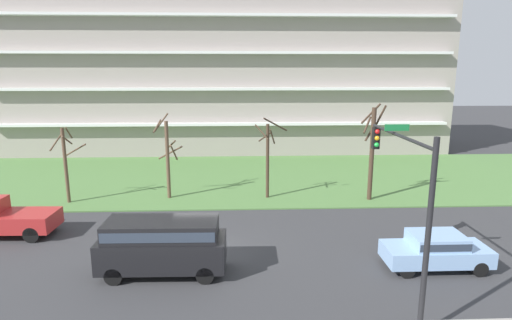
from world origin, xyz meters
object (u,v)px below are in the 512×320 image
at_px(tree_left, 168,156).
at_px(tree_center, 268,156).
at_px(tree_right, 372,149).
at_px(traffic_signal_mast, 406,186).
at_px(van_black_near_left, 162,243).
at_px(tree_far_left, 66,162).
at_px(sedan_blue_center_left, 436,249).

relative_size(tree_left, tree_center, 1.02).
bearing_deg(tree_right, tree_center, 174.79).
bearing_deg(traffic_signal_mast, van_black_near_left, 163.31).
relative_size(tree_far_left, tree_right, 0.79).
distance_m(tree_far_left, traffic_signal_mast, 20.94).
bearing_deg(tree_center, tree_right, -5.21).
distance_m(tree_far_left, tree_center, 12.82).
height_order(tree_left, tree_right, tree_right).
distance_m(tree_left, sedan_blue_center_left, 16.96).
bearing_deg(tree_center, sedan_blue_center_left, -57.65).
relative_size(van_black_near_left, traffic_signal_mast, 0.81).
relative_size(tree_right, sedan_blue_center_left, 1.43).
distance_m(tree_left, van_black_near_left, 10.82).
bearing_deg(traffic_signal_mast, tree_center, 106.54).
bearing_deg(tree_left, traffic_signal_mast, -51.94).
bearing_deg(traffic_signal_mast, tree_far_left, 143.00).
distance_m(van_black_near_left, traffic_signal_mast, 9.84).
xyz_separation_m(tree_far_left, sedan_blue_center_left, (19.32, -9.87, -1.85)).
bearing_deg(tree_center, traffic_signal_mast, -73.46).
xyz_separation_m(tree_center, sedan_blue_center_left, (6.51, -10.28, -2.01)).
height_order(tree_center, sedan_blue_center_left, tree_center).
bearing_deg(traffic_signal_mast, tree_left, 128.06).
height_order(tree_far_left, tree_center, tree_center).
height_order(tree_right, van_black_near_left, tree_right).
bearing_deg(tree_center, tree_left, 177.11).
xyz_separation_m(van_black_near_left, sedan_blue_center_left, (11.61, -0.00, -0.52)).
height_order(tree_far_left, sedan_blue_center_left, tree_far_left).
distance_m(tree_left, tree_center, 6.57).
distance_m(tree_center, tree_right, 6.71).
bearing_deg(van_black_near_left, tree_left, 98.89).
height_order(tree_center, traffic_signal_mast, traffic_signal_mast).
relative_size(tree_left, tree_right, 0.89).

